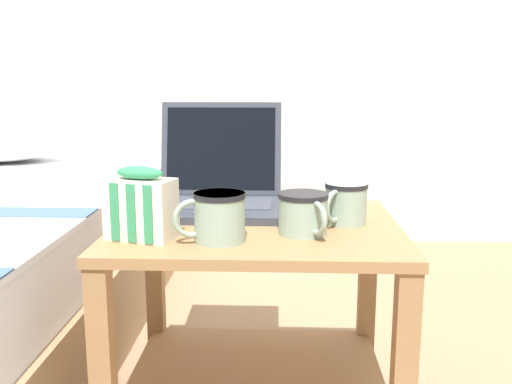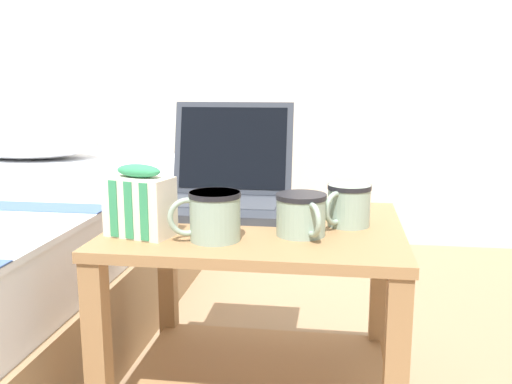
% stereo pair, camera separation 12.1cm
% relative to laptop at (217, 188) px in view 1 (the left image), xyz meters
% --- Properties ---
extents(bedside_table, '(0.63, 0.52, 0.50)m').
position_rel_laptop_xyz_m(bedside_table, '(0.10, -0.15, -0.23)').
color(bedside_table, '#997047').
rests_on(bedside_table, ground_plane).
extents(laptop, '(0.32, 0.31, 0.26)m').
position_rel_laptop_xyz_m(laptop, '(0.00, 0.00, 0.00)').
color(laptop, '#333842').
rests_on(laptop, bedside_table).
extents(mug_front_left, '(0.14, 0.10, 0.10)m').
position_rel_laptop_xyz_m(mug_front_left, '(0.03, -0.30, 0.00)').
color(mug_front_left, '#8CA593').
rests_on(mug_front_left, bedside_table).
extents(mug_front_right, '(0.10, 0.13, 0.09)m').
position_rel_laptop_xyz_m(mug_front_right, '(0.21, -0.23, -0.00)').
color(mug_front_right, '#8CA593').
rests_on(mug_front_right, bedside_table).
extents(mug_mid_center, '(0.10, 0.12, 0.09)m').
position_rel_laptop_xyz_m(mug_mid_center, '(0.30, -0.14, -0.00)').
color(mug_mid_center, '#8CA593').
rests_on(mug_mid_center, bedside_table).
extents(snack_bag, '(0.15, 0.11, 0.15)m').
position_rel_laptop_xyz_m(snack_bag, '(-0.12, -0.28, 0.02)').
color(snack_bag, silver).
rests_on(snack_bag, bedside_table).
extents(cell_phone, '(0.08, 0.16, 0.01)m').
position_rel_laptop_xyz_m(cell_phone, '(0.26, 0.01, -0.05)').
color(cell_phone, black).
rests_on(cell_phone, bedside_table).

